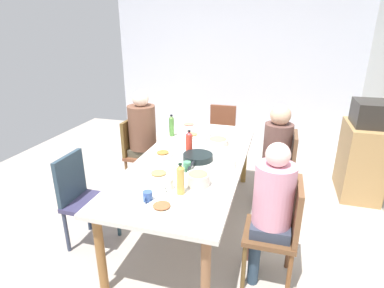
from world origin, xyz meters
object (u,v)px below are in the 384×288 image
at_px(bowl_1, 198,178).
at_px(cup_6, 187,166).
at_px(cup_3, 207,137).
at_px(microwave, 371,113).
at_px(bottle_2, 172,126).
at_px(plate_2, 159,174).
at_px(cup_2, 201,127).
at_px(plate_0, 192,135).
at_px(bottle_1, 180,180).
at_px(side_cabinet, 361,160).
at_px(person_3, 143,131).
at_px(person_1, 271,203).
at_px(chair_3, 138,150).
at_px(chair_1, 281,227).
at_px(chair_0, 283,166).
at_px(dining_table, 192,164).
at_px(chair_4, 221,132).
at_px(bowl_0, 218,141).
at_px(plate_3, 162,207).
at_px(plate_1, 163,154).
at_px(cup_5, 168,184).
at_px(cup_1, 231,164).
at_px(cup_4, 200,121).
at_px(person_0, 276,147).
at_px(bottle_0, 189,143).
at_px(chair_2, 82,195).
at_px(cup_0, 148,196).
at_px(serving_pan, 198,157).

bearing_deg(bowl_1, cup_6, -144.59).
bearing_deg(cup_3, microwave, 109.20).
bearing_deg(bottle_2, plate_2, 13.33).
bearing_deg(cup_2, plate_0, -7.70).
relative_size(cup_6, bottle_1, 0.41).
bearing_deg(side_cabinet, person_3, -77.59).
distance_m(person_1, chair_3, 2.08).
relative_size(chair_1, bottle_1, 3.47).
height_order(chair_0, bottle_1, bottle_1).
height_order(dining_table, chair_4, chair_4).
xyz_separation_m(person_3, bowl_0, (0.14, 0.97, 0.02)).
bearing_deg(bottle_1, chair_0, 148.93).
bearing_deg(chair_1, plate_3, -67.49).
bearing_deg(bottle_2, plate_1, 10.62).
bearing_deg(bowl_1, cup_5, -57.24).
relative_size(cup_1, bottle_1, 0.46).
bearing_deg(plate_2, side_cabinet, 129.25).
distance_m(cup_6, bottle_1, 0.43).
bearing_deg(dining_table, plate_2, -21.04).
bearing_deg(cup_4, person_0, 62.55).
bearing_deg(cup_4, plate_3, 7.15).
height_order(cup_4, bottle_2, bottle_2).
height_order(person_0, bottle_0, person_0).
height_order(chair_1, microwave, microwave).
bearing_deg(chair_2, dining_table, 123.73).
bearing_deg(cup_0, cup_4, -176.58).
relative_size(chair_1, cup_4, 7.91).
distance_m(chair_3, bottle_0, 1.04).
height_order(person_1, bottle_0, person_1).
height_order(plate_2, cup_2, cup_2).
bearing_deg(person_1, chair_4, -159.71).
height_order(chair_2, chair_4, same).
height_order(chair_4, microwave, microwave).
bearing_deg(person_3, cup_3, 86.79).
bearing_deg(person_0, cup_1, -28.96).
height_order(plate_3, cup_1, cup_1).
relative_size(chair_4, plate_0, 3.96).
xyz_separation_m(cup_3, cup_5, (1.21, -0.04, 0.01)).
bearing_deg(chair_3, chair_4, 137.57).
relative_size(cup_2, bottle_2, 0.46).
xyz_separation_m(chair_3, serving_pan, (0.62, 0.96, 0.27)).
xyz_separation_m(cup_0, cup_1, (-0.77, 0.51, -0.00)).
bearing_deg(serving_pan, side_cabinet, 124.49).
relative_size(plate_2, bottle_1, 0.94).
relative_size(chair_1, person_1, 0.75).
xyz_separation_m(person_0, plate_2, (1.05, -0.97, 0.03)).
relative_size(chair_3, plate_2, 3.70).
bearing_deg(bottle_2, chair_4, 156.84).
height_order(cup_1, cup_4, cup_4).
xyz_separation_m(bowl_1, cup_1, (-0.42, 0.21, -0.02)).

